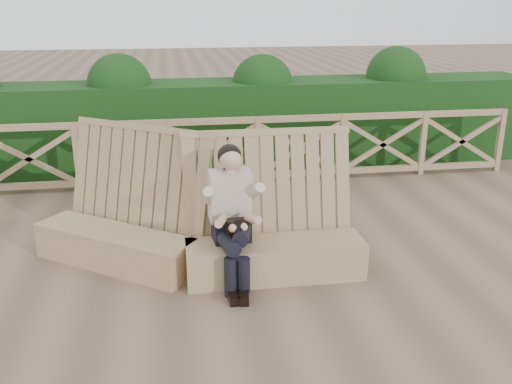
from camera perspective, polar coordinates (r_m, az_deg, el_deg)
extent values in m
plane|color=brown|center=(6.20, -1.23, -9.19)|extent=(60.00, 60.00, 0.00)
cube|color=#8A744F|center=(6.74, -13.87, -5.41)|extent=(1.86, 1.54, 0.41)
cube|color=#8A744F|center=(6.72, -12.77, -0.11)|extent=(1.82, 1.49, 1.53)
cube|color=#8A744F|center=(6.28, 1.92, -6.68)|extent=(1.94, 0.51, 0.41)
cube|color=#8A744F|center=(6.30, 1.53, -0.91)|extent=(1.94, 0.45, 1.53)
cube|color=black|center=(6.18, -2.48, -3.78)|extent=(0.42, 0.32, 0.24)
cube|color=#C0B19E|center=(6.10, -2.63, -0.33)|extent=(0.47, 0.35, 0.58)
sphere|color=tan|center=(5.92, -2.59, 3.33)|extent=(0.25, 0.25, 0.23)
sphere|color=black|center=(5.95, -2.67, 3.63)|extent=(0.27, 0.27, 0.25)
cylinder|color=black|center=(5.96, -2.97, -4.90)|extent=(0.21, 0.52, 0.17)
cylinder|color=black|center=(5.99, -1.36, -3.98)|extent=(0.21, 0.53, 0.18)
cylinder|color=black|center=(5.88, -2.56, -8.57)|extent=(0.14, 0.14, 0.41)
cylinder|color=black|center=(5.89, -1.24, -8.53)|extent=(0.14, 0.14, 0.41)
cube|color=black|center=(5.87, -2.34, -10.45)|extent=(0.12, 0.27, 0.09)
cube|color=black|center=(5.88, -1.23, -10.43)|extent=(0.12, 0.27, 0.09)
cube|color=black|center=(5.96, -1.90, -3.50)|extent=(0.24, 0.15, 0.15)
cube|color=black|center=(5.78, -1.76, -3.56)|extent=(0.09, 0.10, 0.13)
cube|color=#937155|center=(9.14, -4.32, 7.08)|extent=(10.10, 0.07, 0.10)
cube|color=#937155|center=(9.38, -4.18, 1.51)|extent=(10.10, 0.07, 0.10)
cube|color=black|center=(10.37, -4.85, 6.80)|extent=(12.00, 1.20, 1.50)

